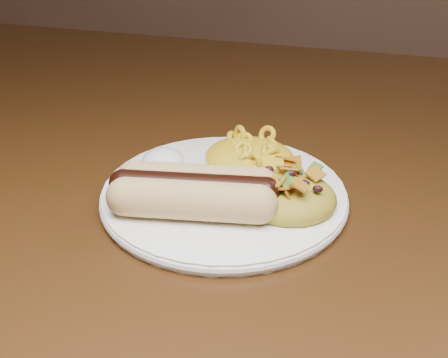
# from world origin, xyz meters

# --- Properties ---
(table) EXTENTS (1.60, 0.90, 0.75)m
(table) POSITION_xyz_m (0.00, 0.00, 0.66)
(table) COLOR #32180A
(table) RESTS_ON floor
(plate) EXTENTS (0.29, 0.29, 0.01)m
(plate) POSITION_xyz_m (-0.09, -0.09, 0.76)
(plate) COLOR white
(plate) RESTS_ON table
(hotdog) EXTENTS (0.13, 0.08, 0.03)m
(hotdog) POSITION_xyz_m (-0.10, -0.13, 0.78)
(hotdog) COLOR tan
(hotdog) RESTS_ON plate
(mac_and_cheese) EXTENTS (0.10, 0.10, 0.03)m
(mac_and_cheese) POSITION_xyz_m (-0.08, -0.03, 0.78)
(mac_and_cheese) COLOR gold
(mac_and_cheese) RESTS_ON plate
(sour_cream) EXTENTS (0.05, 0.05, 0.03)m
(sour_cream) POSITION_xyz_m (-0.15, -0.07, 0.77)
(sour_cream) COLOR white
(sour_cream) RESTS_ON plate
(taco_salad) EXTENTS (0.09, 0.08, 0.04)m
(taco_salad) POSITION_xyz_m (-0.02, -0.10, 0.78)
(taco_salad) COLOR orange
(taco_salad) RESTS_ON plate
(fork) EXTENTS (0.06, 0.15, 0.00)m
(fork) POSITION_xyz_m (-0.16, -0.08, 0.75)
(fork) COLOR white
(fork) RESTS_ON table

